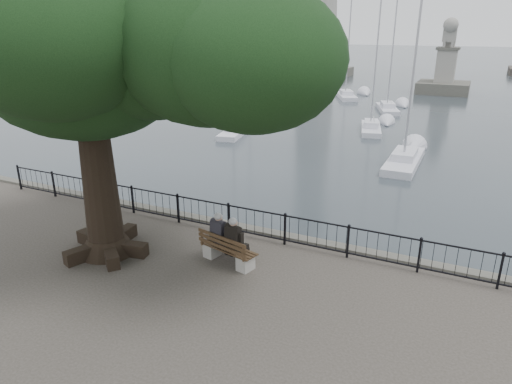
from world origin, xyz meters
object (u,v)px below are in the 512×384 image
Objects in this scene: bench at (227,253)px; lion_monument at (445,75)px; person_left at (222,237)px; tree at (112,36)px; person_right at (237,243)px.

lion_monument reaches higher than bench.
bench is 0.48m from person_left.
bench is 6.57m from tree.
tree reaches higher than person_left.
person_left is 1.00× the size of person_right.
bench is at bearing -172.76° from person_right.
lion_monument is at bearing 87.97° from person_right.
person_right is 0.13× the size of tree.
lion_monument reaches higher than person_right.
lion_monument is (1.75, 49.24, 0.44)m from person_right.
tree is at bearing -158.45° from person_left.
person_right is at bearing -92.03° from lion_monument.
tree is 1.35× the size of lion_monument.
bench is 1.25× the size of person_right.
person_right is 49.27m from lion_monument.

